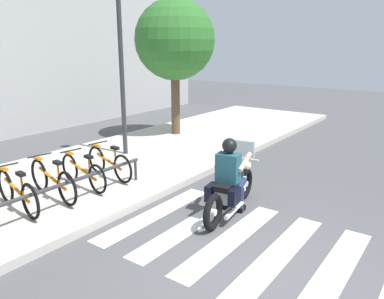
{
  "coord_description": "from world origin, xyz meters",
  "views": [
    {
      "loc": [
        -4.13,
        -1.88,
        2.97
      ],
      "look_at": [
        2.02,
        2.59,
        0.88
      ],
      "focal_mm": 35.35,
      "sensor_mm": 36.0,
      "label": 1
    }
  ],
  "objects": [
    {
      "name": "motorcycle",
      "position": [
        1.49,
        1.32,
        0.46
      ],
      "size": [
        2.15,
        0.75,
        1.22
      ],
      "color": "black",
      "rests_on": "ground"
    },
    {
      "name": "crosswalk_stripe_1",
      "position": [
        0.62,
        -0.8,
        0.0
      ],
      "size": [
        2.8,
        0.4,
        0.01
      ],
      "primitive_type": "cube",
      "color": "white",
      "rests_on": "ground"
    },
    {
      "name": "bicycle_5",
      "position": [
        1.19,
        4.23,
        0.5
      ],
      "size": [
        0.48,
        1.59,
        0.76
      ],
      "color": "black",
      "rests_on": "sidewalk"
    },
    {
      "name": "crosswalk_stripe_3",
      "position": [
        0.62,
        0.8,
        0.0
      ],
      "size": [
        2.8,
        0.4,
        0.01
      ],
      "primitive_type": "cube",
      "color": "white",
      "rests_on": "ground"
    },
    {
      "name": "bike_rack",
      "position": [
        -0.59,
        3.67,
        0.57
      ],
      "size": [
        4.14,
        0.07,
        0.49
      ],
      "color": "#333338",
      "rests_on": "sidewalk"
    },
    {
      "name": "bicycle_3",
      "position": [
        -0.23,
        4.23,
        0.51
      ],
      "size": [
        0.48,
        1.73,
        0.79
      ],
      "color": "black",
      "rests_on": "sidewalk"
    },
    {
      "name": "crosswalk_stripe_4",
      "position": [
        0.62,
        1.6,
        0.0
      ],
      "size": [
        2.8,
        0.4,
        0.01
      ],
      "primitive_type": "cube",
      "color": "white",
      "rests_on": "ground"
    },
    {
      "name": "crosswalk_stripe_5",
      "position": [
        0.62,
        2.4,
        0.0
      ],
      "size": [
        2.8,
        0.4,
        0.01
      ],
      "primitive_type": "cube",
      "color": "white",
      "rests_on": "ground"
    },
    {
      "name": "tree_near_rack",
      "position": [
        5.51,
        5.78,
        3.14
      ],
      "size": [
        2.52,
        2.52,
        4.42
      ],
      "color": "brown",
      "rests_on": "ground"
    },
    {
      "name": "sidewalk",
      "position": [
        0.0,
        4.98,
        0.07
      ],
      "size": [
        24.0,
        4.4,
        0.15
      ],
      "primitive_type": "cube",
      "color": "#B7B2A8",
      "rests_on": "ground"
    },
    {
      "name": "bicycle_2",
      "position": [
        -0.94,
        4.23,
        0.5
      ],
      "size": [
        0.48,
        1.65,
        0.77
      ],
      "color": "black",
      "rests_on": "sidewalk"
    },
    {
      "name": "street_lamp",
      "position": [
        2.8,
        5.38,
        2.79
      ],
      "size": [
        0.28,
        0.28,
        4.64
      ],
      "color": "#2D2D33",
      "rests_on": "ground"
    },
    {
      "name": "rider",
      "position": [
        1.41,
        1.31,
        0.82
      ],
      "size": [
        0.68,
        0.6,
        1.44
      ],
      "color": "#1E4C59",
      "rests_on": "ground"
    },
    {
      "name": "bicycle_4",
      "position": [
        0.48,
        4.23,
        0.49
      ],
      "size": [
        0.48,
        1.64,
        0.73
      ],
      "color": "black",
      "rests_on": "sidewalk"
    },
    {
      "name": "ground_plane",
      "position": [
        0.0,
        0.0,
        0.0
      ],
      "size": [
        48.0,
        48.0,
        0.0
      ],
      "primitive_type": "plane",
      "color": "#4C4C4F"
    },
    {
      "name": "crosswalk_stripe_2",
      "position": [
        0.62,
        0.0,
        0.0
      ],
      "size": [
        2.8,
        0.4,
        0.01
      ],
      "primitive_type": "cube",
      "color": "white",
      "rests_on": "ground"
    }
  ]
}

